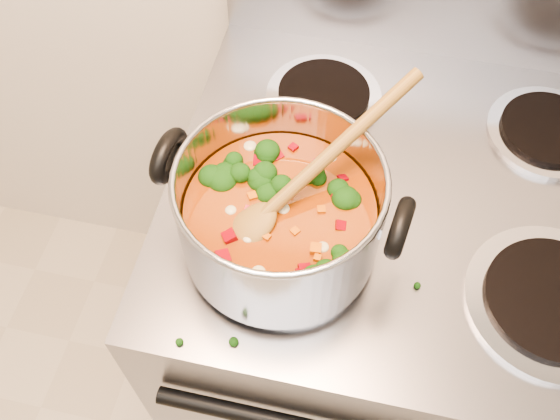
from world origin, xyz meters
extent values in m
cube|color=gray|center=(0.05, 1.16, 0.46)|extent=(0.72, 0.63, 0.92)
cube|color=gray|center=(0.05, 1.45, 1.00)|extent=(0.72, 0.03, 0.16)
cylinder|color=#A5A5AD|center=(-0.12, 1.02, 0.92)|extent=(0.22, 0.22, 0.01)
cylinder|color=black|center=(-0.12, 1.02, 0.93)|extent=(0.17, 0.17, 0.01)
cylinder|color=#A5A5AD|center=(0.22, 1.02, 0.92)|extent=(0.22, 0.22, 0.01)
cylinder|color=black|center=(0.22, 1.02, 0.93)|extent=(0.17, 0.17, 0.01)
cylinder|color=#A5A5AD|center=(-0.12, 1.30, 0.92)|extent=(0.18, 0.18, 0.01)
cylinder|color=black|center=(-0.12, 1.30, 0.93)|extent=(0.14, 0.14, 0.01)
cylinder|color=#A5A5AD|center=(0.22, 1.30, 0.92)|extent=(0.18, 0.18, 0.01)
cylinder|color=black|center=(0.22, 1.30, 0.93)|extent=(0.14, 0.14, 0.01)
cylinder|color=#A7A7AF|center=(-0.13, 1.02, 1.01)|extent=(0.25, 0.25, 0.14)
torus|color=#A7A7AF|center=(-0.13, 1.02, 1.07)|extent=(0.25, 0.25, 0.01)
cylinder|color=#8A3B0C|center=(-0.13, 1.02, 0.98)|extent=(0.24, 0.24, 0.08)
torus|color=black|center=(-0.27, 1.05, 1.05)|extent=(0.03, 0.08, 0.08)
torus|color=black|center=(0.01, 1.00, 1.05)|extent=(0.03, 0.08, 0.08)
ellipsoid|color=black|center=(-0.19, 1.04, 1.02)|extent=(0.04, 0.04, 0.03)
ellipsoid|color=black|center=(-0.11, 1.11, 1.02)|extent=(0.04, 0.04, 0.03)
ellipsoid|color=black|center=(-0.22, 0.98, 1.02)|extent=(0.04, 0.04, 0.03)
ellipsoid|color=black|center=(-0.10, 0.99, 1.02)|extent=(0.04, 0.04, 0.03)
ellipsoid|color=black|center=(-0.14, 1.09, 1.02)|extent=(0.04, 0.04, 0.03)
ellipsoid|color=black|center=(-0.08, 1.10, 1.02)|extent=(0.04, 0.04, 0.03)
ellipsoid|color=black|center=(-0.18, 1.03, 1.02)|extent=(0.04, 0.04, 0.03)
ellipsoid|color=black|center=(-0.08, 1.04, 1.02)|extent=(0.04, 0.04, 0.03)
ellipsoid|color=black|center=(-0.12, 1.06, 1.02)|extent=(0.04, 0.04, 0.03)
ellipsoid|color=black|center=(-0.15, 1.08, 1.02)|extent=(0.04, 0.04, 0.03)
ellipsoid|color=maroon|center=(-0.04, 0.99, 1.02)|extent=(0.01, 0.01, 0.01)
ellipsoid|color=maroon|center=(-0.20, 1.02, 1.02)|extent=(0.01, 0.01, 0.01)
ellipsoid|color=maroon|center=(-0.12, 1.05, 1.02)|extent=(0.01, 0.01, 0.01)
ellipsoid|color=maroon|center=(-0.12, 1.11, 1.02)|extent=(0.01, 0.01, 0.01)
ellipsoid|color=maroon|center=(-0.10, 0.97, 1.02)|extent=(0.01, 0.01, 0.01)
ellipsoid|color=maroon|center=(-0.19, 1.01, 1.02)|extent=(0.01, 0.01, 0.01)
ellipsoid|color=maroon|center=(-0.05, 1.03, 1.02)|extent=(0.01, 0.01, 0.01)
ellipsoid|color=maroon|center=(-0.14, 0.96, 1.02)|extent=(0.01, 0.01, 0.01)
ellipsoid|color=maroon|center=(-0.07, 0.94, 1.02)|extent=(0.01, 0.01, 0.01)
ellipsoid|color=maroon|center=(-0.07, 1.11, 1.02)|extent=(0.01, 0.01, 0.01)
ellipsoid|color=maroon|center=(-0.22, 0.98, 1.02)|extent=(0.01, 0.01, 0.01)
ellipsoid|color=maroon|center=(-0.11, 0.96, 1.02)|extent=(0.01, 0.01, 0.01)
ellipsoid|color=maroon|center=(-0.11, 0.99, 1.02)|extent=(0.01, 0.01, 0.01)
ellipsoid|color=maroon|center=(-0.22, 1.02, 1.02)|extent=(0.01, 0.01, 0.01)
ellipsoid|color=#AD4F09|center=(-0.09, 0.95, 1.02)|extent=(0.01, 0.01, 0.01)
ellipsoid|color=#AD4F09|center=(-0.17, 1.04, 1.02)|extent=(0.01, 0.01, 0.01)
ellipsoid|color=#AD4F09|center=(-0.19, 0.98, 1.02)|extent=(0.01, 0.01, 0.01)
ellipsoid|color=#AD4F09|center=(-0.07, 1.04, 1.02)|extent=(0.01, 0.01, 0.01)
ellipsoid|color=#AD4F09|center=(-0.10, 0.97, 1.02)|extent=(0.01, 0.01, 0.01)
ellipsoid|color=#AD4F09|center=(-0.03, 1.03, 1.02)|extent=(0.01, 0.01, 0.01)
ellipsoid|color=#AD4F09|center=(-0.15, 1.11, 1.02)|extent=(0.01, 0.01, 0.01)
ellipsoid|color=#AD4F09|center=(-0.10, 1.07, 1.02)|extent=(0.01, 0.01, 0.01)
ellipsoid|color=#AD4F09|center=(-0.18, 0.97, 1.02)|extent=(0.01, 0.01, 0.01)
ellipsoid|color=#AD4F09|center=(-0.12, 1.09, 1.02)|extent=(0.01, 0.01, 0.01)
ellipsoid|color=#AD4F09|center=(-0.19, 1.04, 1.02)|extent=(0.01, 0.01, 0.01)
ellipsoid|color=tan|center=(-0.10, 0.96, 1.02)|extent=(0.02, 0.02, 0.01)
ellipsoid|color=tan|center=(-0.13, 1.10, 1.02)|extent=(0.02, 0.02, 0.01)
ellipsoid|color=tan|center=(-0.20, 1.08, 1.02)|extent=(0.02, 0.02, 0.01)
ellipsoid|color=tan|center=(-0.17, 0.99, 1.02)|extent=(0.02, 0.02, 0.01)
ellipsoid|color=tan|center=(-0.14, 0.98, 1.02)|extent=(0.02, 0.02, 0.01)
ellipsoid|color=tan|center=(-0.10, 0.97, 1.02)|extent=(0.02, 0.02, 0.01)
ellipsoid|color=tan|center=(-0.05, 1.07, 1.02)|extent=(0.02, 0.02, 0.01)
ellipsoid|color=brown|center=(-0.16, 0.99, 1.01)|extent=(0.09, 0.09, 0.05)
cylinder|color=brown|center=(-0.08, 1.09, 1.06)|extent=(0.18, 0.21, 0.12)
ellipsoid|color=black|center=(-0.27, 0.97, 0.92)|extent=(0.01, 0.01, 0.01)
ellipsoid|color=black|center=(-0.29, 1.01, 0.92)|extent=(0.01, 0.01, 0.01)
ellipsoid|color=black|center=(-0.22, 1.23, 0.92)|extent=(0.01, 0.01, 0.01)
camera|label=1|loc=(-0.04, 0.62, 1.64)|focal=40.00mm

